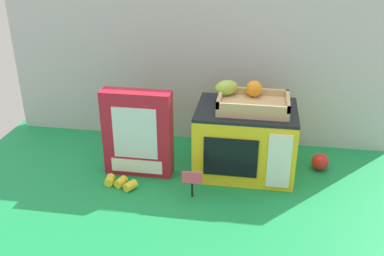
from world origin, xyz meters
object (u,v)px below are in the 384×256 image
(loose_toy_banana, at_px, (120,183))
(loose_toy_apple, at_px, (320,162))
(cookie_set_box, at_px, (138,134))
(toy_microwave, at_px, (245,140))
(food_groups_crate, at_px, (249,101))
(price_sign, at_px, (192,180))

(loose_toy_banana, distance_m, loose_toy_apple, 0.76)
(cookie_set_box, bearing_deg, loose_toy_banana, -111.17)
(toy_microwave, height_order, loose_toy_apple, toy_microwave)
(food_groups_crate, distance_m, loose_toy_apple, 0.38)
(food_groups_crate, bearing_deg, loose_toy_apple, 8.97)
(food_groups_crate, xyz_separation_m, cookie_set_box, (-0.40, -0.09, -0.12))
(cookie_set_box, bearing_deg, food_groups_crate, 12.19)
(toy_microwave, bearing_deg, loose_toy_apple, 9.13)
(toy_microwave, relative_size, cookie_set_box, 1.11)
(loose_toy_apple, bearing_deg, cookie_set_box, -169.14)
(cookie_set_box, bearing_deg, toy_microwave, 12.13)
(cookie_set_box, distance_m, price_sign, 0.28)
(price_sign, xyz_separation_m, loose_toy_banana, (-0.27, 0.02, -0.05))
(loose_toy_banana, bearing_deg, price_sign, -4.96)
(toy_microwave, relative_size, food_groups_crate, 1.29)
(toy_microwave, distance_m, price_sign, 0.28)
(toy_microwave, distance_m, food_groups_crate, 0.16)
(food_groups_crate, xyz_separation_m, loose_toy_banana, (-0.44, -0.20, -0.27))
(price_sign, bearing_deg, loose_toy_apple, 30.01)
(cookie_set_box, xyz_separation_m, loose_toy_banana, (-0.04, -0.11, -0.15))
(toy_microwave, xyz_separation_m, price_sign, (-0.17, -0.22, -0.06))
(food_groups_crate, distance_m, cookie_set_box, 0.42)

